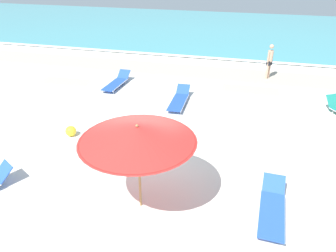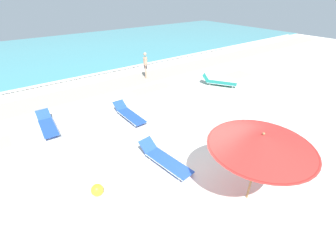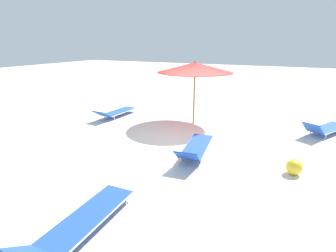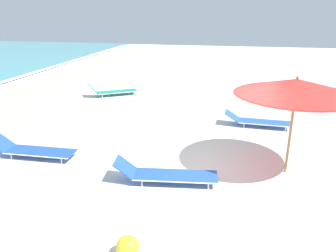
% 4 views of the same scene
% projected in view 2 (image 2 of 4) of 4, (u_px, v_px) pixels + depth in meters
% --- Properties ---
extents(ground_plane, '(60.00, 60.00, 0.16)m').
position_uv_depth(ground_plane, '(198.00, 172.00, 7.86)').
color(ground_plane, silver).
extents(ocean_water, '(60.00, 18.30, 0.07)m').
position_uv_depth(ocean_water, '(51.00, 52.00, 22.04)').
color(ocean_water, teal).
rests_on(ocean_water, ground_plane).
extents(beach_umbrella, '(2.77, 2.77, 2.36)m').
position_uv_depth(beach_umbrella, '(262.00, 141.00, 5.72)').
color(beach_umbrella, '#9E7547').
rests_on(beach_umbrella, ground_plane).
extents(sun_lounger_under_umbrella, '(1.68, 2.18, 0.63)m').
position_uv_depth(sun_lounger_under_umbrella, '(219.00, 82.00, 14.58)').
color(sun_lounger_under_umbrella, '#1E8475').
rests_on(sun_lounger_under_umbrella, ground_plane).
extents(sun_lounger_near_water_left, '(0.71, 2.25, 0.51)m').
position_uv_depth(sun_lounger_near_water_left, '(47.00, 125.00, 10.05)').
color(sun_lounger_near_water_left, blue).
rests_on(sun_lounger_near_water_left, ground_plane).
extents(sun_lounger_near_water_right, '(0.67, 2.31, 0.50)m').
position_uv_depth(sun_lounger_near_water_right, '(129.00, 114.00, 10.91)').
color(sun_lounger_near_water_right, blue).
rests_on(sun_lounger_near_water_right, ground_plane).
extents(sun_lounger_mid_beach_solo, '(0.89, 2.39, 0.53)m').
position_uv_depth(sun_lounger_mid_beach_solo, '(164.00, 159.00, 8.04)').
color(sun_lounger_mid_beach_solo, blue).
rests_on(sun_lounger_mid_beach_solo, ground_plane).
extents(sun_lounger_mid_beach_pair_a, '(0.71, 2.20, 0.47)m').
position_uv_depth(sun_lounger_mid_beach_pair_a, '(288.00, 145.00, 8.74)').
color(sun_lounger_mid_beach_pair_a, blue).
rests_on(sun_lounger_mid_beach_pair_a, ground_plane).
extents(beachgoer_wading_adult, '(0.30, 0.40, 1.76)m').
position_uv_depth(beachgoer_wading_adult, '(145.00, 64.00, 15.36)').
color(beachgoer_wading_adult, tan).
rests_on(beachgoer_wading_adult, ground_plane).
extents(beach_ball, '(0.38, 0.38, 0.38)m').
position_uv_depth(beach_ball, '(97.00, 190.00, 6.83)').
color(beach_ball, yellow).
rests_on(beach_ball, ground_plane).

